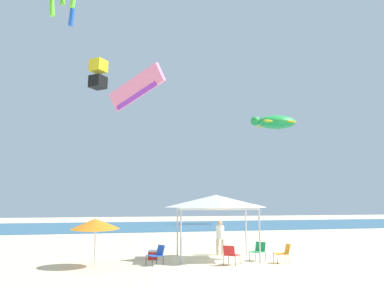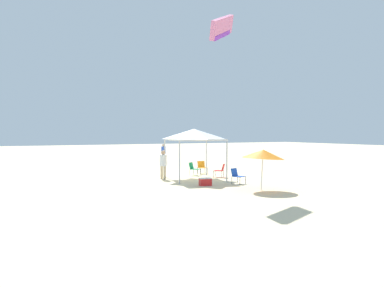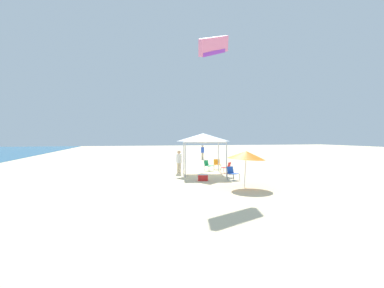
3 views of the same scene
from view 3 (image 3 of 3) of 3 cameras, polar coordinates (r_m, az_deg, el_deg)
The scene contains 11 objects.
ground at distance 22.43m, azimuth 2.67°, elevation -5.48°, with size 120.00×120.00×0.10m, color beige.
canopy_tent at distance 19.36m, azimuth 2.42°, elevation 1.25°, with size 3.93×3.37×2.94m.
beach_umbrella at distance 14.51m, azimuth 11.45°, elevation -2.31°, with size 2.01×2.02×2.00m.
folding_chair_near_cooler at distance 20.09m, azimuth 7.43°, elevation -4.80°, with size 0.80×0.81×0.82m.
folding_chair_left_of_tent at distance 21.37m, azimuth 3.39°, elevation -4.41°, with size 0.81×0.78×0.82m.
folding_chair_facing_ocean at distance 17.05m, azimuth 8.50°, elevation -5.94°, with size 0.77×0.70×0.82m.
folding_chair_right_of_tent at distance 22.36m, azimuth 5.34°, elevation -4.15°, with size 0.70×0.62×0.82m.
cooler_box at distance 16.62m, azimuth 2.32°, elevation -7.07°, with size 0.54×0.69×0.40m.
person_near_umbrella at distance 32.56m, azimuth 2.25°, elevation -1.46°, with size 0.40×0.40×1.68m.
person_by_tent at distance 19.80m, azimuth -2.78°, elevation -3.39°, with size 0.44×0.40×1.69m.
kite_parafoil_pink at distance 16.51m, azimuth 4.78°, elevation 20.02°, with size 2.39×2.46×1.94m.
Camera 3 is at (-21.38, 6.18, 2.69)m, focal length 25.15 mm.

